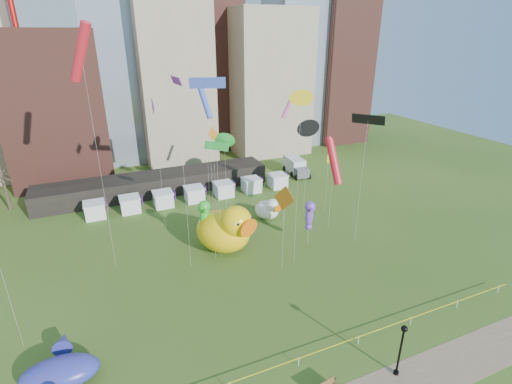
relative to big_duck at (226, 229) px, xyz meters
name	(u,v)px	position (x,y,z in m)	size (l,w,h in m)	color
ground	(298,366)	(-0.66, -19.55, -3.00)	(160.00, 160.00, 0.00)	#305019
skyline	(161,53)	(1.59, 41.51, 18.44)	(101.00, 23.00, 68.00)	brown
pavilion	(156,184)	(-4.66, 22.45, -1.40)	(38.00, 6.00, 3.20)	black
vendor_tents	(194,194)	(0.35, 16.45, -1.90)	(33.24, 2.80, 2.40)	white
caution_tape	(299,359)	(-0.66, -19.55, -2.32)	(50.00, 0.06, 0.90)	white
big_duck	(226,229)	(0.00, 0.00, 0.00)	(8.65, 9.39, 6.54)	yellow
small_duck	(268,209)	(8.53, 5.86, -1.44)	(4.28, 4.85, 3.40)	white
seahorse_green	(205,215)	(-2.22, 1.40, 1.72)	(1.64, 2.01, 6.62)	silver
seahorse_purple	(310,213)	(10.18, -2.79, 1.37)	(1.66, 1.90, 6.04)	silver
whale_inflatable	(60,371)	(-18.44, -13.54, -1.82)	(6.07, 7.58, 2.59)	#3B3289
lamppost	(401,345)	(6.14, -23.40, 0.06)	(0.52, 0.52, 5.01)	black
box_truck	(295,166)	(21.63, 21.35, -1.46)	(3.32, 7.26, 3.00)	silver
kite_0	(81,52)	(-13.12, 1.65, 20.65)	(3.01, 2.98, 26.46)	silver
kite_2	(308,128)	(14.28, 5.48, 10.06)	(2.42, 0.33, 14.28)	silver
kite_3	(224,140)	(3.56, 9.96, 8.36)	(1.76, 1.47, 12.40)	silver
kite_4	(301,99)	(6.50, -5.75, 16.23)	(1.58, 0.85, 20.14)	silver
kite_5	(205,101)	(0.25, 7.42, 14.39)	(1.66, 2.64, 19.58)	silver
kite_6	(213,139)	(-1.00, 0.42, 11.33)	(1.41, 1.06, 15.80)	silver
kite_7	(154,107)	(-5.83, 9.12, 13.85)	(0.48, 2.02, 17.90)	silver
kite_8	(334,161)	(14.97, -0.20, 6.91)	(1.39, 3.70, 12.99)	silver
kite_9	(288,107)	(10.22, 3.92, 13.47)	(1.87, 0.85, 18.05)	silver
kite_10	(368,120)	(16.17, -4.61, 13.02)	(2.76, 3.27, 16.66)	silver
kite_11	(217,147)	(-1.17, -1.28, 10.92)	(2.30, 2.35, 14.45)	silver
kite_12	(329,156)	(17.92, 5.27, 5.59)	(1.70, 1.65, 9.66)	silver
kite_13	(207,84)	(-1.90, -1.40, 17.57)	(3.66, 1.56, 21.24)	silver
kite_14	(284,199)	(4.58, -6.34, 5.77)	(0.99, 2.92, 10.38)	silver
kite_15	(177,83)	(-5.09, -1.87, 17.86)	(0.63, 2.56, 21.49)	silver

